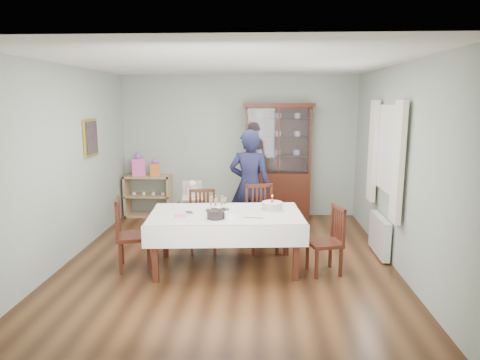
# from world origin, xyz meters

# --- Properties ---
(floor) EXTENTS (5.00, 5.00, 0.00)m
(floor) POSITION_xyz_m (0.00, 0.00, 0.00)
(floor) COLOR #593319
(floor) RESTS_ON ground
(room_shell) EXTENTS (5.00, 5.00, 5.00)m
(room_shell) POSITION_xyz_m (0.00, 0.53, 1.70)
(room_shell) COLOR #9EAA99
(room_shell) RESTS_ON floor
(dining_table) EXTENTS (2.09, 1.31, 0.76)m
(dining_table) POSITION_xyz_m (-0.02, -0.29, 0.38)
(dining_table) COLOR #401610
(dining_table) RESTS_ON floor
(china_cabinet) EXTENTS (1.30, 0.48, 2.18)m
(china_cabinet) POSITION_xyz_m (0.75, 2.26, 1.12)
(china_cabinet) COLOR #401610
(china_cabinet) RESTS_ON floor
(sideboard) EXTENTS (0.90, 0.38, 0.80)m
(sideboard) POSITION_xyz_m (-1.75, 2.28, 0.40)
(sideboard) COLOR tan
(sideboard) RESTS_ON floor
(picture_frame) EXTENTS (0.04, 0.48, 0.58)m
(picture_frame) POSITION_xyz_m (-2.22, 0.80, 1.65)
(picture_frame) COLOR gold
(picture_frame) RESTS_ON room_shell
(window) EXTENTS (0.04, 1.02, 1.22)m
(window) POSITION_xyz_m (2.22, 0.30, 1.55)
(window) COLOR white
(window) RESTS_ON room_shell
(curtain_left) EXTENTS (0.07, 0.30, 1.55)m
(curtain_left) POSITION_xyz_m (2.16, -0.32, 1.45)
(curtain_left) COLOR silver
(curtain_left) RESTS_ON room_shell
(curtain_right) EXTENTS (0.07, 0.30, 1.55)m
(curtain_right) POSITION_xyz_m (2.16, 0.92, 1.45)
(curtain_right) COLOR silver
(curtain_right) RESTS_ON room_shell
(radiator) EXTENTS (0.10, 0.80, 0.55)m
(radiator) POSITION_xyz_m (2.16, 0.30, 0.30)
(radiator) COLOR white
(radiator) RESTS_ON floor
(chair_far_left) EXTENTS (0.47, 0.47, 0.91)m
(chair_far_left) POSITION_xyz_m (-0.42, 0.34, 0.27)
(chair_far_left) COLOR #401610
(chair_far_left) RESTS_ON floor
(chair_far_right) EXTENTS (0.54, 0.54, 0.98)m
(chair_far_right) POSITION_xyz_m (0.45, 0.40, 0.29)
(chair_far_right) COLOR #401610
(chair_far_right) RESTS_ON floor
(chair_end_left) EXTENTS (0.53, 0.53, 0.97)m
(chair_end_left) POSITION_xyz_m (-1.26, -0.37, 0.29)
(chair_end_left) COLOR #401610
(chair_end_left) RESTS_ON floor
(chair_end_right) EXTENTS (0.49, 0.49, 0.89)m
(chair_end_right) POSITION_xyz_m (1.28, -0.40, 0.26)
(chair_end_right) COLOR #401610
(chair_end_right) RESTS_ON floor
(woman) EXTENTS (0.70, 0.50, 1.78)m
(woman) POSITION_xyz_m (0.26, 0.90, 0.89)
(woman) COLOR black
(woman) RESTS_ON floor
(high_chair) EXTENTS (0.49, 0.49, 0.96)m
(high_chair) POSITION_xyz_m (-0.67, 0.97, 0.37)
(high_chair) COLOR black
(high_chair) RESTS_ON floor
(champagne_tray) EXTENTS (0.32, 0.32, 0.20)m
(champagne_tray) POSITION_xyz_m (-0.14, -0.21, 0.82)
(champagne_tray) COLOR silver
(champagne_tray) RESTS_ON dining_table
(birthday_cake) EXTENTS (0.32, 0.32, 0.22)m
(birthday_cake) POSITION_xyz_m (0.59, -0.15, 0.82)
(birthday_cake) COLOR white
(birthday_cake) RESTS_ON dining_table
(plate_stack_dark) EXTENTS (0.23, 0.23, 0.10)m
(plate_stack_dark) POSITION_xyz_m (-0.13, -0.56, 0.81)
(plate_stack_dark) COLOR black
(plate_stack_dark) RESTS_ON dining_table
(plate_stack_white) EXTENTS (0.20, 0.20, 0.09)m
(plate_stack_white) POSITION_xyz_m (0.08, -0.57, 0.80)
(plate_stack_white) COLOR white
(plate_stack_white) RESTS_ON dining_table
(napkin_stack) EXTENTS (0.16, 0.16, 0.02)m
(napkin_stack) POSITION_xyz_m (-0.59, -0.50, 0.77)
(napkin_stack) COLOR #F259A9
(napkin_stack) RESTS_ON dining_table
(cutlery) EXTENTS (0.15, 0.18, 0.01)m
(cutlery) POSITION_xyz_m (-0.54, -0.31, 0.77)
(cutlery) COLOR silver
(cutlery) RESTS_ON dining_table
(cake_knife) EXTENTS (0.27, 0.06, 0.01)m
(cake_knife) POSITION_xyz_m (0.35, -0.53, 0.77)
(cake_knife) COLOR silver
(cake_knife) RESTS_ON dining_table
(gift_bag_pink) EXTENTS (0.27, 0.21, 0.45)m
(gift_bag_pink) POSITION_xyz_m (-1.91, 2.26, 1.00)
(gift_bag_pink) COLOR #F259A9
(gift_bag_pink) RESTS_ON sideboard
(gift_bag_orange) EXTENTS (0.20, 0.17, 0.33)m
(gift_bag_orange) POSITION_xyz_m (-1.60, 2.26, 0.95)
(gift_bag_orange) COLOR orange
(gift_bag_orange) RESTS_ON sideboard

